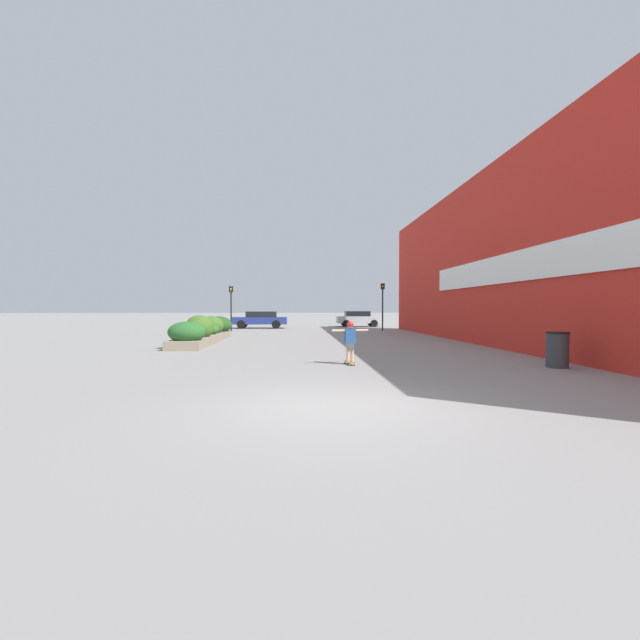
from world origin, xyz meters
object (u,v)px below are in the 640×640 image
object	(u,v)px
skateboarder	(350,337)
trash_bin	(557,350)
skateboard	(350,362)
car_center_left	(358,318)
car_leftmost	(478,319)
traffic_light_right	(383,299)
traffic_light_left	(231,300)
car_center_right	(260,319)

from	to	relation	value
skateboarder	trash_bin	distance (m)	6.10
skateboard	car_center_left	bearing A→B (deg)	70.45
skateboard	car_leftmost	bearing A→B (deg)	48.47
car_leftmost	trash_bin	bearing A→B (deg)	161.18
traffic_light_right	traffic_light_left	bearing A→B (deg)	-179.80
car_leftmost	skateboard	bearing A→B (deg)	149.20
trash_bin	car_center_right	distance (m)	27.26
skateboarder	car_center_right	distance (m)	24.50
skateboarder	trash_bin	bearing A→B (deg)	-20.17
car_center_right	trash_bin	bearing A→B (deg)	-156.61
skateboarder	traffic_light_right	distance (m)	20.05
trash_bin	car_leftmost	xyz separation A→B (m)	(8.82, 25.87, 0.27)
car_center_left	traffic_light_left	xyz separation A→B (m)	(-10.74, -7.51, 1.54)
skateboard	car_leftmost	size ratio (longest dim) A/B	0.18
car_center_right	traffic_light_right	bearing A→B (deg)	-115.51
car_center_left	traffic_light_left	size ratio (longest dim) A/B	1.23
skateboarder	trash_bin	size ratio (longest dim) A/B	1.19
skateboarder	traffic_light_left	size ratio (longest dim) A/B	0.37
skateboarder	car_center_left	world-z (taller)	car_center_left
trash_bin	traffic_light_left	distance (m)	23.97
trash_bin	car_center_right	xyz separation A→B (m)	(-10.82, 25.02, 0.26)
skateboarder	traffic_light_left	bearing A→B (deg)	98.06
car_center_left	traffic_light_right	world-z (taller)	traffic_light_right
car_center_right	traffic_light_left	size ratio (longest dim) A/B	1.39
trash_bin	car_center_left	bearing A→B (deg)	93.78
skateboard	skateboarder	world-z (taller)	skateboarder
skateboarder	car_leftmost	distance (m)	28.95
skateboard	car_center_left	size ratio (longest dim) A/B	0.18
skateboard	car_center_right	bearing A→B (deg)	90.60
traffic_light_left	trash_bin	bearing A→B (deg)	-58.24
traffic_light_left	traffic_light_right	distance (m)	11.52
trash_bin	traffic_light_left	size ratio (longest dim) A/B	0.31
trash_bin	traffic_light_left	xyz separation A→B (m)	(-12.58, 20.32, 1.79)
traffic_light_left	skateboarder	bearing A→B (deg)	-71.21
traffic_light_right	trash_bin	bearing A→B (deg)	-87.02
skateboard	car_center_left	distance (m)	27.17
skateboarder	car_center_right	size ratio (longest dim) A/B	0.26
trash_bin	traffic_light_right	world-z (taller)	traffic_light_right
traffic_light_left	traffic_light_right	bearing A→B (deg)	0.20
skateboard	car_center_right	distance (m)	24.51
skateboard	skateboarder	xyz separation A→B (m)	(0.00, -0.00, 0.78)
skateboard	car_center_right	xyz separation A→B (m)	(-4.81, 24.02, 0.72)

